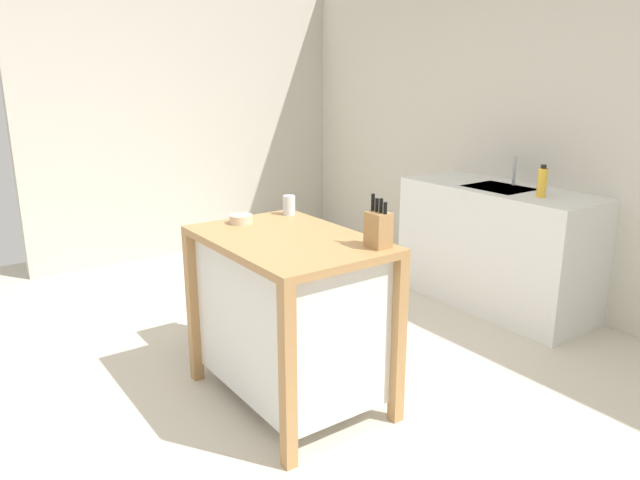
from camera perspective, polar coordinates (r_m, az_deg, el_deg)
ground_plane at (r=3.30m, az=-5.35°, el=-15.66°), size 6.89×6.89×0.00m
wall_back at (r=4.63m, az=22.58°, el=9.47°), size 5.89×0.10×2.60m
wall_left at (r=5.89m, az=-12.26°, el=11.45°), size 0.10×3.12×2.60m
kitchen_island at (r=3.16m, az=-2.97°, el=-6.74°), size 1.04×0.70×0.91m
knife_block at (r=2.84m, az=5.57°, el=1.09°), size 0.11×0.09×0.25m
bowl_ceramic_small at (r=3.31m, az=-7.52°, el=2.01°), size 0.13×0.13×0.05m
drinking_cup at (r=3.48m, az=-2.95°, el=3.33°), size 0.07×0.07×0.11m
trash_bin at (r=3.85m, az=-9.14°, el=-5.75°), size 0.36×0.28×0.63m
sink_counter at (r=4.65m, az=16.37°, el=-0.59°), size 1.46×0.60×0.90m
sink_faucet at (r=4.64m, az=17.99°, el=6.33°), size 0.02×0.02×0.22m
bottle_dish_soap at (r=4.26m, az=20.36°, el=5.18°), size 0.06×0.06×0.22m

